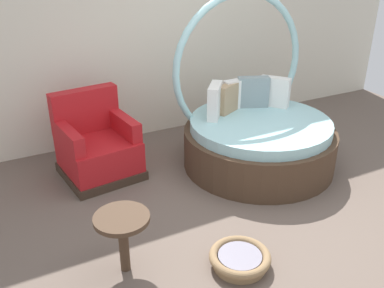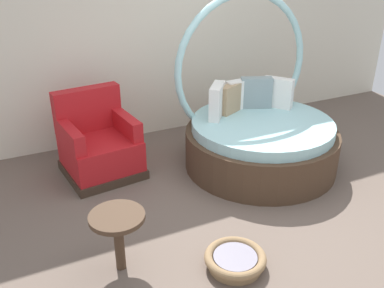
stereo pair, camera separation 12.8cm
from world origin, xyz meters
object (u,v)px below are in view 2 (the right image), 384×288
object	(u,v)px
red_armchair	(99,146)
pet_basket	(235,260)
side_table	(118,225)
round_daybed	(258,133)

from	to	relation	value
red_armchair	pet_basket	size ratio (longest dim) A/B	1.84
red_armchair	side_table	xyz separation A→B (m)	(-0.26, -1.66, 0.10)
side_table	round_daybed	bearing A→B (deg)	27.94
round_daybed	red_armchair	world-z (taller)	round_daybed
red_armchair	pet_basket	xyz separation A→B (m)	(0.59, -2.05, -0.26)
red_armchair	side_table	bearing A→B (deg)	-98.94
pet_basket	side_table	distance (m)	1.00
red_armchair	pet_basket	world-z (taller)	red_armchair
red_armchair	pet_basket	bearing A→B (deg)	-74.07
red_armchair	side_table	size ratio (longest dim) A/B	1.81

